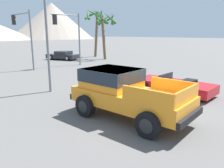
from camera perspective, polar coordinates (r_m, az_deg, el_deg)
name	(u,v)px	position (r m, az deg, el deg)	size (l,w,h in m)	color
ground_plane	(136,116)	(9.08, 6.37, -8.41)	(320.00, 320.00, 0.00)	#5B5956
orange_pickup_truck	(123,90)	(8.81, 2.88, -1.59)	(2.66, 5.13, 1.90)	orange
red_convertible_car	(173,86)	(12.84, 15.76, -0.40)	(2.06, 4.48, 1.06)	#B21419
parked_car_dark	(63,55)	(29.06, -12.66, 7.37)	(3.13, 4.49, 1.11)	#232328
traffic_light_main	(23,28)	(22.66, -22.24, 13.27)	(0.38, 4.00, 5.34)	slate
traffic_light_crosswalk	(69,29)	(22.93, -11.23, 13.83)	(3.29, 0.38, 5.32)	slate
street_lamp_post	(45,11)	(12.90, -17.01, 17.74)	(0.90, 0.24, 7.43)	slate
palm_tree_tall	(105,24)	(28.68, -1.85, 15.36)	(2.98, 2.91, 5.90)	brown
palm_tree_short	(95,21)	(32.01, -4.41, 16.19)	(3.00, 2.86, 6.68)	brown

